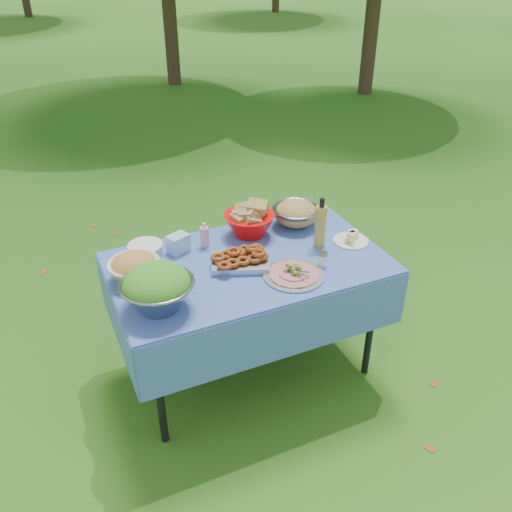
{
  "coord_description": "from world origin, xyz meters",
  "views": [
    {
      "loc": [
        -0.97,
        -2.26,
        2.31
      ],
      "look_at": [
        0.05,
        0.0,
        0.78
      ],
      "focal_mm": 38.0,
      "sensor_mm": 36.0,
      "label": 1
    }
  ],
  "objects_px": {
    "plate_stack": "(145,248)",
    "charcuterie_platter": "(294,270)",
    "bread_bowl": "(250,219)",
    "pasta_bowl_steel": "(296,213)",
    "salad_bowl": "(157,288)",
    "picnic_table": "(249,318)",
    "oil_bottle": "(321,222)"
  },
  "relations": [
    {
      "from": "plate_stack",
      "to": "bread_bowl",
      "type": "bearing_deg",
      "value": -4.65
    },
    {
      "from": "picnic_table",
      "to": "bread_bowl",
      "type": "bearing_deg",
      "value": 64.99
    },
    {
      "from": "salad_bowl",
      "to": "pasta_bowl_steel",
      "type": "bearing_deg",
      "value": 25.96
    },
    {
      "from": "picnic_table",
      "to": "pasta_bowl_steel",
      "type": "height_order",
      "value": "pasta_bowl_steel"
    },
    {
      "from": "plate_stack",
      "to": "charcuterie_platter",
      "type": "height_order",
      "value": "charcuterie_platter"
    },
    {
      "from": "plate_stack",
      "to": "picnic_table",
      "type": "bearing_deg",
      "value": -34.08
    },
    {
      "from": "picnic_table",
      "to": "salad_bowl",
      "type": "relative_size",
      "value": 4.25
    },
    {
      "from": "bread_bowl",
      "to": "oil_bottle",
      "type": "xyz_separation_m",
      "value": [
        0.31,
        -0.28,
        0.05
      ]
    },
    {
      "from": "picnic_table",
      "to": "charcuterie_platter",
      "type": "height_order",
      "value": "charcuterie_platter"
    },
    {
      "from": "salad_bowl",
      "to": "bread_bowl",
      "type": "height_order",
      "value": "salad_bowl"
    },
    {
      "from": "picnic_table",
      "to": "oil_bottle",
      "type": "height_order",
      "value": "oil_bottle"
    },
    {
      "from": "picnic_table",
      "to": "bread_bowl",
      "type": "distance_m",
      "value": 0.57
    },
    {
      "from": "pasta_bowl_steel",
      "to": "charcuterie_platter",
      "type": "distance_m",
      "value": 0.57
    },
    {
      "from": "plate_stack",
      "to": "pasta_bowl_steel",
      "type": "bearing_deg",
      "value": -3.09
    },
    {
      "from": "charcuterie_platter",
      "to": "pasta_bowl_steel",
      "type": "bearing_deg",
      "value": 61.27
    },
    {
      "from": "salad_bowl",
      "to": "charcuterie_platter",
      "type": "distance_m",
      "value": 0.71
    },
    {
      "from": "salad_bowl",
      "to": "picnic_table",
      "type": "bearing_deg",
      "value": 20.23
    },
    {
      "from": "picnic_table",
      "to": "pasta_bowl_steel",
      "type": "distance_m",
      "value": 0.68
    },
    {
      "from": "salad_bowl",
      "to": "plate_stack",
      "type": "bearing_deg",
      "value": 82.52
    },
    {
      "from": "bread_bowl",
      "to": "charcuterie_platter",
      "type": "relative_size",
      "value": 0.92
    },
    {
      "from": "charcuterie_platter",
      "to": "oil_bottle",
      "type": "relative_size",
      "value": 1.1
    },
    {
      "from": "salad_bowl",
      "to": "charcuterie_platter",
      "type": "relative_size",
      "value": 1.08
    },
    {
      "from": "picnic_table",
      "to": "plate_stack",
      "type": "height_order",
      "value": "plate_stack"
    },
    {
      "from": "salad_bowl",
      "to": "plate_stack",
      "type": "height_order",
      "value": "salad_bowl"
    },
    {
      "from": "pasta_bowl_steel",
      "to": "charcuterie_platter",
      "type": "bearing_deg",
      "value": -118.73
    },
    {
      "from": "oil_bottle",
      "to": "salad_bowl",
      "type": "bearing_deg",
      "value": -168.51
    },
    {
      "from": "bread_bowl",
      "to": "charcuterie_platter",
      "type": "distance_m",
      "value": 0.5
    },
    {
      "from": "picnic_table",
      "to": "salad_bowl",
      "type": "height_order",
      "value": "salad_bowl"
    },
    {
      "from": "plate_stack",
      "to": "bread_bowl",
      "type": "relative_size",
      "value": 0.66
    },
    {
      "from": "plate_stack",
      "to": "bread_bowl",
      "type": "xyz_separation_m",
      "value": [
        0.6,
        -0.05,
        0.07
      ]
    },
    {
      "from": "plate_stack",
      "to": "charcuterie_platter",
      "type": "distance_m",
      "value": 0.84
    },
    {
      "from": "bread_bowl",
      "to": "pasta_bowl_steel",
      "type": "distance_m",
      "value": 0.3
    }
  ]
}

